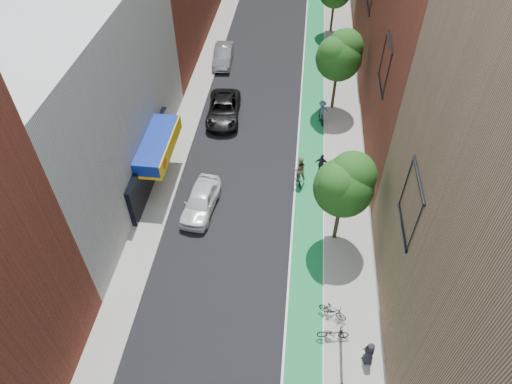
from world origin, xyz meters
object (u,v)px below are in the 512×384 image
(parked_car_silver, at_px, (223,55))
(cyclist_lane_mid, at_px, (321,169))
(cyclist_lane_far, at_px, (322,113))
(pedestrian, at_px, (369,353))
(parked_car_black, at_px, (223,109))
(cyclist_lane_near, at_px, (299,172))
(parked_car_white, at_px, (201,201))

(parked_car_silver, distance_m, cyclist_lane_mid, 17.64)
(parked_car_silver, bearing_deg, cyclist_lane_far, -45.58)
(parked_car_silver, distance_m, pedestrian, 30.56)
(cyclist_lane_far, distance_m, pedestrian, 19.86)
(parked_car_black, relative_size, parked_car_silver, 1.18)
(parked_car_black, distance_m, cyclist_lane_far, 7.85)
(parked_car_black, height_order, cyclist_lane_near, cyclist_lane_near)
(parked_car_white, distance_m, cyclist_lane_far, 12.94)
(cyclist_lane_mid, relative_size, cyclist_lane_far, 0.99)
(parked_car_white, distance_m, pedestrian, 13.72)
(cyclist_lane_mid, distance_m, pedestrian, 13.46)
(parked_car_white, relative_size, parked_car_black, 0.82)
(parked_car_white, bearing_deg, pedestrian, -37.09)
(parked_car_white, height_order, cyclist_lane_near, cyclist_lane_near)
(cyclist_lane_far, bearing_deg, parked_car_black, -11.53)
(pedestrian, bearing_deg, cyclist_lane_mid, 168.64)
(parked_car_black, relative_size, cyclist_lane_mid, 2.79)
(cyclist_lane_mid, xyz_separation_m, pedestrian, (2.37, -13.25, 0.19))
(cyclist_lane_far, bearing_deg, parked_car_white, 40.81)
(parked_car_black, bearing_deg, cyclist_lane_far, -3.24)
(parked_car_black, bearing_deg, cyclist_lane_near, -52.53)
(parked_car_white, xyz_separation_m, pedestrian, (10.07, -9.32, 0.15))
(parked_car_white, xyz_separation_m, parked_car_silver, (-1.56, 18.94, -0.00))
(cyclist_lane_near, height_order, cyclist_lane_far, cyclist_lane_near)
(parked_car_white, xyz_separation_m, cyclist_lane_mid, (7.70, 3.93, -0.04))
(parked_car_white, bearing_deg, parked_car_black, 96.48)
(parked_car_black, height_order, parked_car_silver, parked_car_silver)
(cyclist_lane_near, xyz_separation_m, cyclist_lane_mid, (1.50, 0.76, -0.28))
(parked_car_black, xyz_separation_m, cyclist_lane_far, (7.84, 0.16, 0.15))
(parked_car_silver, distance_m, cyclist_lane_near, 17.58)
(cyclist_lane_near, xyz_separation_m, cyclist_lane_far, (1.50, 7.24, -0.10))
(cyclist_lane_near, distance_m, pedestrian, 13.07)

